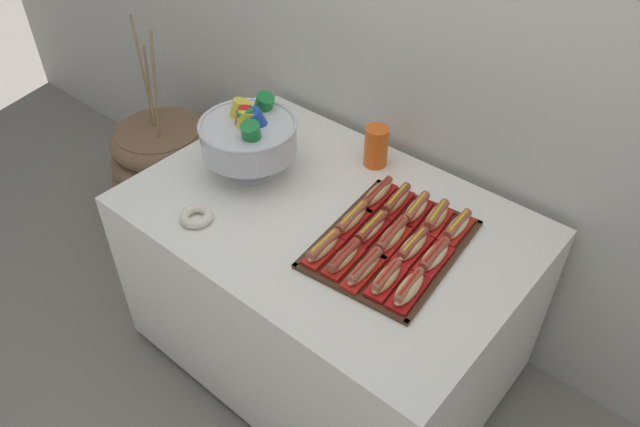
% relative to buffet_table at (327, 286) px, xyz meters
% --- Properties ---
extents(ground_plane, '(10.00, 10.00, 0.00)m').
position_rel_buffet_table_xyz_m(ground_plane, '(0.00, 0.00, -0.40)').
color(ground_plane, gray).
extents(back_wall, '(6.00, 0.10, 2.60)m').
position_rel_buffet_table_xyz_m(back_wall, '(0.00, 0.55, 0.90)').
color(back_wall, beige).
rests_on(back_wall, ground_plane).
extents(buffet_table, '(1.36, 0.93, 0.77)m').
position_rel_buffet_table_xyz_m(buffet_table, '(0.00, 0.00, 0.00)').
color(buffet_table, white).
rests_on(buffet_table, ground_plane).
extents(floor_vase, '(0.58, 0.58, 1.08)m').
position_rel_buffet_table_xyz_m(floor_vase, '(-1.16, 0.15, -0.14)').
color(floor_vase, brown).
rests_on(floor_vase, ground_plane).
extents(serving_tray, '(0.46, 0.56, 0.01)m').
position_rel_buffet_table_xyz_m(serving_tray, '(0.25, 0.01, 0.37)').
color(serving_tray, '#472B19').
rests_on(serving_tray, buffet_table).
extents(hot_dog_0, '(0.07, 0.16, 0.06)m').
position_rel_buffet_table_xyz_m(hot_dog_0, '(0.12, -0.17, 0.40)').
color(hot_dog_0, red).
rests_on(hot_dog_0, serving_tray).
extents(hot_dog_1, '(0.07, 0.16, 0.06)m').
position_rel_buffet_table_xyz_m(hot_dog_1, '(0.20, -0.16, 0.40)').
color(hot_dog_1, red).
rests_on(hot_dog_1, serving_tray).
extents(hot_dog_2, '(0.07, 0.19, 0.06)m').
position_rel_buffet_table_xyz_m(hot_dog_2, '(0.27, -0.15, 0.40)').
color(hot_dog_2, red).
rests_on(hot_dog_2, serving_tray).
extents(hot_dog_3, '(0.08, 0.16, 0.06)m').
position_rel_buffet_table_xyz_m(hot_dog_3, '(0.34, -0.15, 0.40)').
color(hot_dog_3, red).
rests_on(hot_dog_3, serving_tray).
extents(hot_dog_4, '(0.08, 0.17, 0.06)m').
position_rel_buffet_table_xyz_m(hot_dog_4, '(0.42, -0.14, 0.40)').
color(hot_dog_4, '#B21414').
rests_on(hot_dog_4, serving_tray).
extents(hot_dog_5, '(0.08, 0.19, 0.06)m').
position_rel_buffet_table_xyz_m(hot_dog_5, '(0.10, -0.01, 0.40)').
color(hot_dog_5, red).
rests_on(hot_dog_5, serving_tray).
extents(hot_dog_6, '(0.07, 0.17, 0.06)m').
position_rel_buffet_table_xyz_m(hot_dog_6, '(0.18, 0.00, 0.40)').
color(hot_dog_6, '#B21414').
rests_on(hot_dog_6, serving_tray).
extents(hot_dog_7, '(0.08, 0.19, 0.06)m').
position_rel_buffet_table_xyz_m(hot_dog_7, '(0.25, 0.01, 0.40)').
color(hot_dog_7, red).
rests_on(hot_dog_7, serving_tray).
extents(hot_dog_8, '(0.07, 0.17, 0.06)m').
position_rel_buffet_table_xyz_m(hot_dog_8, '(0.33, 0.02, 0.40)').
color(hot_dog_8, red).
rests_on(hot_dog_8, serving_tray).
extents(hot_dog_9, '(0.08, 0.16, 0.06)m').
position_rel_buffet_table_xyz_m(hot_dog_9, '(0.40, 0.02, 0.40)').
color(hot_dog_9, red).
rests_on(hot_dog_9, serving_tray).
extents(hot_dog_10, '(0.08, 0.19, 0.06)m').
position_rel_buffet_table_xyz_m(hot_dog_10, '(0.09, 0.16, 0.40)').
color(hot_dog_10, red).
rests_on(hot_dog_10, serving_tray).
extents(hot_dog_11, '(0.08, 0.18, 0.06)m').
position_rel_buffet_table_xyz_m(hot_dog_11, '(0.16, 0.17, 0.40)').
color(hot_dog_11, red).
rests_on(hot_dog_11, serving_tray).
extents(hot_dog_12, '(0.09, 0.17, 0.06)m').
position_rel_buffet_table_xyz_m(hot_dog_12, '(0.24, 0.17, 0.40)').
color(hot_dog_12, '#B21414').
rests_on(hot_dog_12, serving_tray).
extents(hot_dog_13, '(0.09, 0.16, 0.06)m').
position_rel_buffet_table_xyz_m(hot_dog_13, '(0.31, 0.18, 0.40)').
color(hot_dog_13, red).
rests_on(hot_dog_13, serving_tray).
extents(hot_dog_14, '(0.07, 0.16, 0.06)m').
position_rel_buffet_table_xyz_m(hot_dog_14, '(0.39, 0.19, 0.40)').
color(hot_dog_14, red).
rests_on(hot_dog_14, serving_tray).
extents(punch_bowl, '(0.35, 0.35, 0.27)m').
position_rel_buffet_table_xyz_m(punch_bowl, '(-0.37, 0.01, 0.52)').
color(punch_bowl, silver).
rests_on(punch_bowl, buffet_table).
extents(cup_stack, '(0.09, 0.09, 0.16)m').
position_rel_buffet_table_xyz_m(cup_stack, '(-0.05, 0.34, 0.44)').
color(cup_stack, '#EA5B19').
rests_on(cup_stack, buffet_table).
extents(donut, '(0.11, 0.11, 0.03)m').
position_rel_buffet_table_xyz_m(donut, '(-0.32, -0.31, 0.38)').
color(donut, silver).
rests_on(donut, buffet_table).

